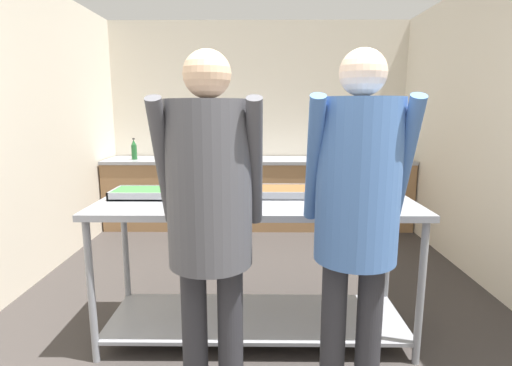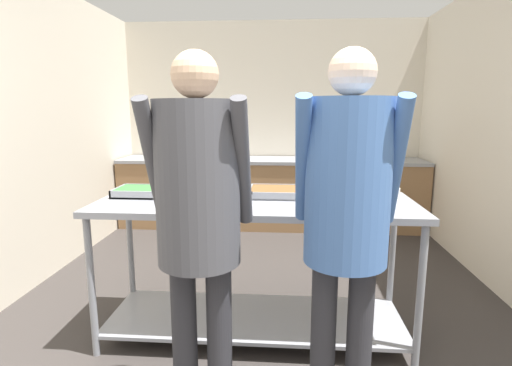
{
  "view_description": "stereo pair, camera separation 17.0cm",
  "coord_description": "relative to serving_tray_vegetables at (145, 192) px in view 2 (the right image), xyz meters",
  "views": [
    {
      "loc": [
        0.02,
        -1.11,
        1.52
      ],
      "look_at": [
        -0.0,
        1.49,
        1.04
      ],
      "focal_mm": 28.0,
      "sensor_mm": 36.0,
      "label": 1
    },
    {
      "loc": [
        0.19,
        -1.11,
        1.52
      ],
      "look_at": [
        -0.0,
        1.49,
        1.04
      ],
      "focal_mm": 28.0,
      "sensor_mm": 36.0,
      "label": 2
    }
  ],
  "objects": [
    {
      "name": "guest_serving_right",
      "position": [
        0.56,
        -0.86,
        0.13
      ],
      "size": [
        0.48,
        0.38,
        1.77
      ],
      "color": "#2D2D33",
      "rests_on": "ground_plane"
    },
    {
      "name": "serving_counter",
      "position": [
        0.76,
        -0.12,
        -0.33
      ],
      "size": [
        2.05,
        0.72,
        0.94
      ],
      "color": "gray",
      "rests_on": "ground_plane"
    },
    {
      "name": "water_bottle",
      "position": [
        -0.8,
        2.4,
        0.05
      ],
      "size": [
        0.07,
        0.07,
        0.27
      ],
      "color": "#23602D",
      "rests_on": "back_counter"
    },
    {
      "name": "sauce_pan",
      "position": [
        0.46,
        -0.14,
        0.01
      ],
      "size": [
        0.45,
        0.31,
        0.07
      ],
      "color": "gray",
      "rests_on": "serving_counter"
    },
    {
      "name": "guest_serving_left",
      "position": [
        1.24,
        -0.82,
        0.14
      ],
      "size": [
        0.49,
        0.38,
        1.78
      ],
      "color": "#2D2D33",
      "rests_on": "ground_plane"
    },
    {
      "name": "serving_tray_vegetables",
      "position": [
        0.0,
        0.0,
        0.0
      ],
      "size": [
        0.39,
        0.27,
        0.05
      ],
      "color": "gray",
      "rests_on": "serving_counter"
    },
    {
      "name": "wall_left",
      "position": [
        -1.22,
        0.67,
        0.36
      ],
      "size": [
        0.06,
        4.48,
        2.65
      ],
      "color": "beige",
      "rests_on": "ground_plane"
    },
    {
      "name": "serving_tray_roast",
      "position": [
        0.93,
        0.05,
        0.0
      ],
      "size": [
        0.43,
        0.31,
        0.05
      ],
      "color": "gray",
      "rests_on": "serving_counter"
    },
    {
      "name": "plate_stack",
      "position": [
        1.32,
        -0.18,
        -0.01
      ],
      "size": [
        0.28,
        0.28,
        0.04
      ],
      "color": "white",
      "rests_on": "serving_counter"
    },
    {
      "name": "wall_rear",
      "position": [
        0.77,
        2.85,
        0.36
      ],
      "size": [
        4.03,
        0.06,
        2.65
      ],
      "color": "beige",
      "rests_on": "ground_plane"
    },
    {
      "name": "back_counter",
      "position": [
        0.77,
        2.48,
        -0.51
      ],
      "size": [
        3.87,
        0.65,
        0.89
      ],
      "color": "olive",
      "rests_on": "ground_plane"
    },
    {
      "name": "broccoli_bowl",
      "position": [
        1.61,
        0.07,
        0.02
      ],
      "size": [
        0.23,
        0.23,
        0.11
      ],
      "color": "silver",
      "rests_on": "serving_counter"
    }
  ]
}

